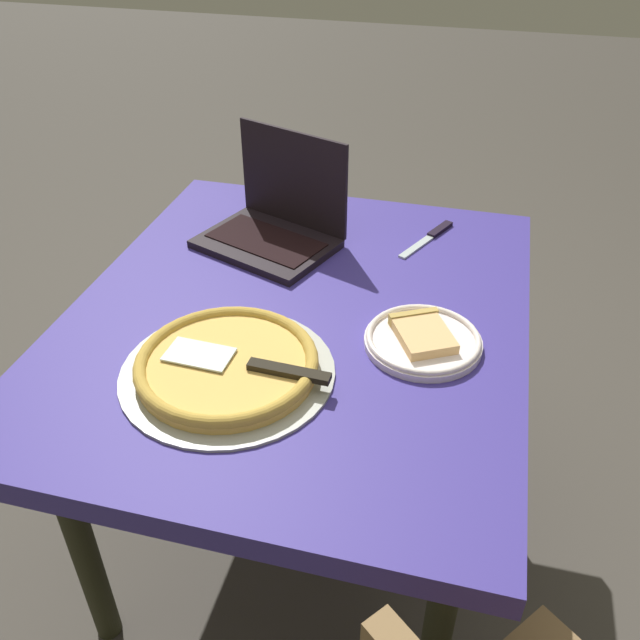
{
  "coord_description": "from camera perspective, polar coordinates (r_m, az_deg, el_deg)",
  "views": [
    {
      "loc": [
        1.08,
        0.33,
        1.52
      ],
      "look_at": [
        0.07,
        0.07,
        0.77
      ],
      "focal_mm": 37.91,
      "sensor_mm": 36.0,
      "label": 1
    }
  ],
  "objects": [
    {
      "name": "ground_plane",
      "position": [
        1.9,
        -1.46,
        -17.6
      ],
      "size": [
        12.0,
        12.0,
        0.0
      ],
      "primitive_type": "plane",
      "color": "#423D36"
    },
    {
      "name": "table_knife",
      "position": [
        1.66,
        9.38,
        7.02
      ],
      "size": [
        0.2,
        0.11,
        0.01
      ],
      "color": "#B3C1C3",
      "rests_on": "dining_table"
    },
    {
      "name": "dining_table",
      "position": [
        1.43,
        -1.85,
        -1.78
      ],
      "size": [
        1.09,
        0.92,
        0.73
      ],
      "color": "navy",
      "rests_on": "ground_plane"
    },
    {
      "name": "pizza_plate",
      "position": [
        1.3,
        8.68,
        -1.59
      ],
      "size": [
        0.22,
        0.22,
        0.04
      ],
      "color": "white",
      "rests_on": "dining_table"
    },
    {
      "name": "laptop",
      "position": [
        1.61,
        -3.76,
        8.42
      ],
      "size": [
        0.32,
        0.36,
        0.25
      ],
      "color": "black",
      "rests_on": "dining_table"
    },
    {
      "name": "pizza_tray",
      "position": [
        1.22,
        -7.83,
        -3.79
      ],
      "size": [
        0.39,
        0.39,
        0.04
      ],
      "color": "#A5A79C",
      "rests_on": "dining_table"
    }
  ]
}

